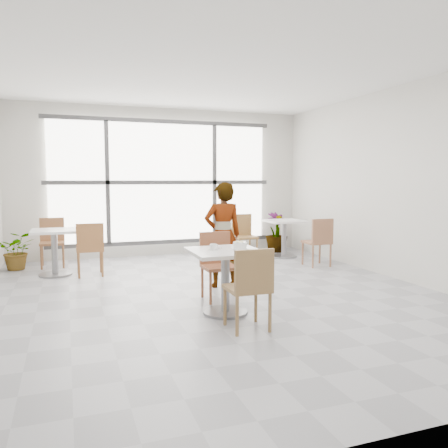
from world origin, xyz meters
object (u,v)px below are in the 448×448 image
object	(u,v)px
person	(223,235)
bg_chair_right_near	(319,239)
coffee_cup	(214,247)
bg_chair_left_near	(90,246)
chair_near	(250,284)
bg_table_left	(54,246)
chair_far	(217,261)
plant_right	(277,232)
main_table	(225,269)
plant_left	(17,251)
bg_table_right	(284,233)
bg_chair_left_far	(52,239)
oatmeal_bowl	(240,245)
bg_chair_right_far	(243,233)

from	to	relation	value
person	bg_chair_right_near	bearing A→B (deg)	-157.49
coffee_cup	bg_chair_left_near	size ratio (longest dim) A/B	0.18
chair_near	bg_table_left	distance (m)	4.05
chair_far	plant_right	bearing A→B (deg)	52.63
main_table	chair_far	bearing A→B (deg)	78.97
plant_left	bg_table_left	bearing A→B (deg)	-49.22
bg_table_right	bg_chair_left_far	world-z (taller)	bg_chair_left_far
bg_chair_left_far	plant_right	bearing A→B (deg)	1.53
bg_table_right	plant_left	size ratio (longest dim) A/B	1.13
oatmeal_bowl	person	bearing A→B (deg)	79.76
bg_table_left	plant_right	bearing A→B (deg)	12.06
plant_left	bg_chair_right_near	bearing A→B (deg)	-16.70
oatmeal_bowl	bg_chair_left_near	xyz separation A→B (m)	(-1.57, 2.59, -0.29)
bg_chair_right_near	bg_chair_right_far	xyz separation A→B (m)	(-0.95, 1.27, 0.00)
plant_left	plant_right	size ratio (longest dim) A/B	0.78
plant_left	bg_chair_right_far	bearing A→B (deg)	-3.57
bg_table_left	bg_table_right	xyz separation A→B (m)	(4.31, 0.29, 0.00)
bg_chair_left_far	bg_chair_left_near	bearing A→B (deg)	-61.88
bg_chair_left_far	chair_far	bearing A→B (deg)	-55.36
plant_right	chair_near	bearing A→B (deg)	-119.21
main_table	bg_chair_right_near	distance (m)	3.28
coffee_cup	person	size ratio (longest dim) A/B	0.10
bg_chair_left_near	plant_right	distance (m)	4.12
person	bg_table_left	distance (m)	2.86
oatmeal_bowl	bg_chair_right_far	xyz separation A→B (m)	(1.39, 3.33, -0.29)
bg_table_left	chair_far	bearing A→B (deg)	-47.19
bg_chair_left_far	bg_chair_right_far	world-z (taller)	same
person	plant_right	xyz separation A→B (m)	(2.14, 2.59, -0.34)
bg_table_right	plant_left	distance (m)	4.96
bg_chair_right_near	plant_left	world-z (taller)	bg_chair_right_near
person	bg_chair_left_far	size ratio (longest dim) A/B	1.75
plant_left	bg_chair_left_far	bearing A→B (deg)	11.08
chair_near	main_table	bearing A→B (deg)	-87.20
bg_table_right	plant_right	distance (m)	0.68
plant_left	plant_right	distance (m)	5.10
main_table	oatmeal_bowl	world-z (taller)	oatmeal_bowl
bg_table_left	plant_right	distance (m)	4.57
bg_table_left	bg_chair_right_near	size ratio (longest dim) A/B	0.86
chair_far	coffee_cup	xyz separation A→B (m)	(-0.25, -0.61, 0.28)
chair_far	bg_chair_right_near	world-z (taller)	same
bg_chair_left_far	plant_right	world-z (taller)	bg_chair_left_far
chair_near	oatmeal_bowl	xyz separation A→B (m)	(0.16, 0.68, 0.29)
bg_chair_left_near	bg_table_right	bearing A→B (deg)	-171.35
bg_chair_right_near	bg_chair_left_near	bearing A→B (deg)	-7.56
plant_left	plant_right	bearing A→B (deg)	2.61
chair_near	bg_table_left	size ratio (longest dim) A/B	1.16
bg_chair_right_near	bg_chair_right_far	world-z (taller)	same
person	bg_table_left	xyz separation A→B (m)	(-2.33, 1.63, -0.27)
bg_chair_left_far	bg_chair_right_near	distance (m)	4.79
bg_table_right	bg_chair_left_near	bearing A→B (deg)	-171.35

